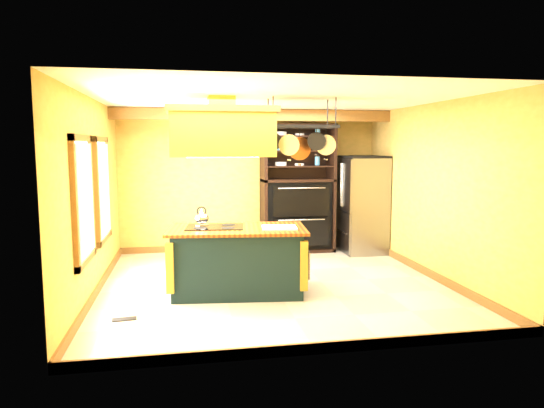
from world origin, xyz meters
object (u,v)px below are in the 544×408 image
object	(u,v)px
kitchen_island	(238,259)
range_hood	(222,131)
pot_rack	(301,134)
refrigerator	(362,206)
hutch	(297,203)

from	to	relation	value
kitchen_island	range_hood	size ratio (longest dim) A/B	1.37
pot_rack	range_hood	bearing A→B (deg)	-179.43
range_hood	refrigerator	distance (m)	3.85
kitchen_island	range_hood	world-z (taller)	range_hood
range_hood	refrigerator	world-z (taller)	range_hood
range_hood	hutch	world-z (taller)	range_hood
range_hood	hutch	bearing A→B (deg)	57.18
range_hood	pot_rack	xyz separation A→B (m)	(1.10, 0.01, -0.05)
kitchen_island	hutch	distance (m)	2.96
kitchen_island	pot_rack	xyz separation A→B (m)	(0.91, 0.01, 1.73)
range_hood	hutch	distance (m)	3.30
range_hood	pot_rack	bearing A→B (deg)	0.57
range_hood	pot_rack	distance (m)	1.11
kitchen_island	range_hood	distance (m)	1.79
kitchen_island	hutch	size ratio (longest dim) A/B	0.81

